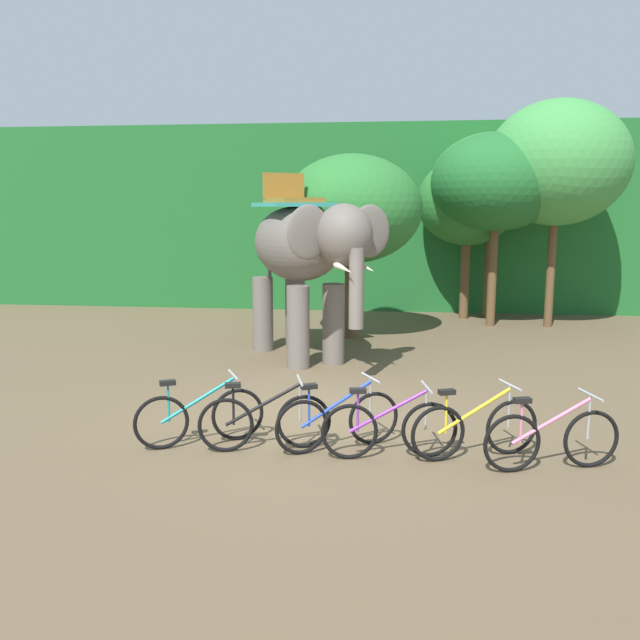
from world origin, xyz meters
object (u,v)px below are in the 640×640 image
Objects in this scene: tree_far_left at (468,202)px; bike_purple at (389,428)px; tree_left at (492,181)px; tree_center_right at (496,183)px; bike_black at (265,421)px; bike_pink at (552,439)px; tree_center at (557,163)px; bike_yellow at (475,428)px; tree_far_right at (352,210)px; bike_blue at (338,420)px; bike_teal at (200,416)px; elephant at (303,252)px.

tree_far_left reaches higher than bike_purple.
tree_left is 11.78m from bike_purple.
bike_purple is (-1.92, -10.72, -2.84)m from tree_far_left.
bike_black is at bearing -113.25° from tree_center_right.
bike_black is at bearing 176.59° from bike_purple.
tree_left reaches higher than bike_pink.
bike_yellow is at bearing -107.10° from tree_center.
tree_far_right is 2.79× the size of bike_blue.
bike_blue is at bearing -87.21° from tree_far_right.
tree_center is 11.17m from bike_blue.
bike_pink is (4.38, -0.33, 0.00)m from bike_teal.
tree_left is at bearing 69.03° from bike_black.
bike_black is 1.59m from bike_purple.
tree_center_right reaches higher than tree_far_right.
bike_purple is at bearing -3.41° from bike_black.
tree_left is 3.02× the size of bike_purple.
tree_far_left is at bearing 79.83° from bike_purple.
bike_black is at bearing -110.97° from tree_left.
bike_blue is at bearing -116.23° from tree_center.
bike_pink is (-0.67, -11.13, -3.39)m from tree_left.
bike_teal is at bearing -97.57° from elephant.
tree_center_right reaches higher than bike_purple.
bike_pink is at bearing -93.53° from tree_center_right.
bike_teal is 2.48m from bike_purple.
bike_blue is (-2.58, -10.49, -2.84)m from tree_far_left.
tree_center_right is 10.50m from bike_purple.
bike_yellow is at bearing -94.68° from tree_far_left.
elephant is (-3.73, -5.56, -1.02)m from tree_far_left.
bike_purple is at bearing 175.52° from bike_pink.
bike_blue is at bearing -103.83° from tree_far_left.
bike_blue is 0.95× the size of bike_yellow.
bike_pink is at bearing -4.48° from bike_purple.
tree_far_right is 8.12m from bike_purple.
tree_left is 3.06× the size of bike_black.
tree_far_right reaches higher than bike_yellow.
bike_purple is (1.59, -0.09, 0.00)m from bike_black.
bike_black is 1.03× the size of bike_yellow.
tree_center is (5.01, 2.05, 1.14)m from tree_far_right.
tree_center is 10.71m from bike_pink.
tree_center_right is at bearing 71.36° from bike_blue.
bike_black is (-0.57, -7.51, -2.64)m from tree_far_right.
tree_center_right is at bearing 46.05° from elephant.
bike_black is (-4.17, -10.89, -3.39)m from tree_left.
tree_far_left is 2.67× the size of bike_pink.
tree_far_left reaches higher than tree_far_right.
elephant reaches higher than bike_black.
bike_teal is (-0.66, -4.98, -1.82)m from elephant.
tree_far_left reaches higher than bike_pink.
bike_purple is (0.66, -0.23, 0.00)m from bike_blue.
bike_black is at bearing -179.10° from bike_yellow.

